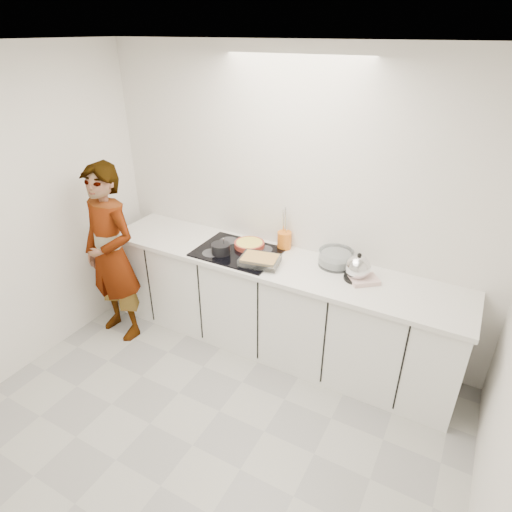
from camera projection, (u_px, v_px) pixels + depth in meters
The scene contains 14 objects.
floor at pixel (193, 445), 3.09m from camera, with size 3.60×3.20×0.00m, color #B1B1A9.
ceiling at pixel (151, 45), 1.87m from camera, with size 3.60×3.20×0.00m, color white.
wall_back at pixel (291, 206), 3.72m from camera, with size 3.60×0.00×2.60m, color white.
base_cabinets at pixel (273, 306), 3.88m from camera, with size 3.20×0.58×0.87m, color white.
countertop at pixel (274, 263), 3.66m from camera, with size 3.24×0.64×0.04m, color white.
hob at pixel (238, 252), 3.78m from camera, with size 0.72×0.54×0.01m, color black.
tart_dish at pixel (249, 244), 3.85m from camera, with size 0.27×0.27×0.04m.
saucepan at pixel (221, 249), 3.72m from camera, with size 0.20×0.20×0.16m.
baking_dish at pixel (260, 260), 3.56m from camera, with size 0.36×0.29×0.06m.
mixing_bowl at pixel (336, 259), 3.56m from camera, with size 0.31×0.31×0.13m.
tea_towel at pixel (364, 280), 3.34m from camera, with size 0.22×0.16×0.04m, color white.
kettle at pixel (358, 268), 3.34m from camera, with size 0.26×0.26×0.23m.
utensil_crock at pixel (284, 240), 3.83m from camera, with size 0.13×0.13×0.16m, color orange.
cook at pixel (111, 255), 3.88m from camera, with size 0.62×0.41×1.70m, color white.
Camera 1 is at (1.40, -1.61, 2.67)m, focal length 30.00 mm.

